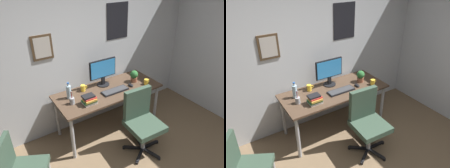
% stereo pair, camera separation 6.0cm
% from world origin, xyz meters
% --- Properties ---
extents(wall_back, '(4.40, 0.10, 2.60)m').
position_xyz_m(wall_back, '(-0.00, 2.15, 1.30)').
color(wall_back, silver).
rests_on(wall_back, ground_plane).
extents(desk, '(1.65, 0.70, 0.73)m').
position_xyz_m(desk, '(0.27, 1.72, 0.65)').
color(desk, '#4C3828').
rests_on(desk, ground_plane).
extents(office_chair, '(0.56, 0.57, 0.95)m').
position_xyz_m(office_chair, '(0.40, 1.08, 0.53)').
color(office_chair, '#334738').
rests_on(office_chair, ground_plane).
extents(monitor, '(0.46, 0.20, 0.43)m').
position_xyz_m(monitor, '(0.29, 1.91, 0.97)').
color(monitor, black).
rests_on(monitor, desk).
extents(keyboard, '(0.43, 0.15, 0.03)m').
position_xyz_m(keyboard, '(0.33, 1.63, 0.74)').
color(keyboard, black).
rests_on(keyboard, desk).
extents(computer_mouse, '(0.06, 0.11, 0.04)m').
position_xyz_m(computer_mouse, '(0.63, 1.63, 0.75)').
color(computer_mouse, black).
rests_on(computer_mouse, desk).
extents(water_bottle, '(0.07, 0.07, 0.25)m').
position_xyz_m(water_bottle, '(-0.33, 1.84, 0.83)').
color(water_bottle, silver).
rests_on(water_bottle, desk).
extents(coffee_mug_near, '(0.11, 0.07, 0.10)m').
position_xyz_m(coffee_mug_near, '(-0.07, 1.91, 0.78)').
color(coffee_mug_near, yellow).
rests_on(coffee_mug_near, desk).
extents(coffee_mug_far, '(0.11, 0.07, 0.09)m').
position_xyz_m(coffee_mug_far, '(0.88, 1.54, 0.77)').
color(coffee_mug_far, yellow).
rests_on(coffee_mug_far, desk).
extents(potted_plant, '(0.13, 0.13, 0.20)m').
position_xyz_m(potted_plant, '(0.77, 1.73, 0.83)').
color(potted_plant, brown).
rests_on(potted_plant, desk).
extents(pen_cup, '(0.07, 0.07, 0.20)m').
position_xyz_m(pen_cup, '(-0.36, 1.68, 0.78)').
color(pen_cup, '#9EA0A5').
rests_on(pen_cup, desk).
extents(book_stack_left, '(0.19, 0.17, 0.13)m').
position_xyz_m(book_stack_left, '(-0.16, 1.55, 0.79)').
color(book_stack_left, silver).
rests_on(book_stack_left, desk).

